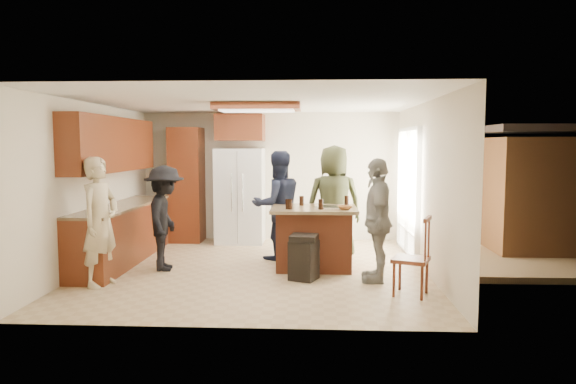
{
  "coord_description": "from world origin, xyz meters",
  "views": [
    {
      "loc": [
        0.85,
        -7.57,
        1.87
      ],
      "look_at": [
        0.46,
        0.24,
        1.15
      ],
      "focal_mm": 32.0,
      "sensor_mm": 36.0,
      "label": 1
    }
  ],
  "objects_px": {
    "person_counter": "(165,218)",
    "spindle_chair": "(413,259)",
    "person_side_right": "(377,220)",
    "person_behind_right": "(334,202)",
    "refrigerator": "(240,196)",
    "person_front_left": "(100,222)",
    "kitchen_island": "(314,237)",
    "person_behind_left": "(278,205)",
    "trash_bin": "(304,257)"
  },
  "relations": [
    {
      "from": "person_behind_left",
      "to": "spindle_chair",
      "type": "bearing_deg",
      "value": 108.4
    },
    {
      "from": "spindle_chair",
      "to": "refrigerator",
      "type": "bearing_deg",
      "value": 128.03
    },
    {
      "from": "person_behind_left",
      "to": "kitchen_island",
      "type": "distance_m",
      "value": 0.92
    },
    {
      "from": "person_behind_right",
      "to": "person_counter",
      "type": "bearing_deg",
      "value": 10.56
    },
    {
      "from": "person_behind_left",
      "to": "person_behind_right",
      "type": "xyz_separation_m",
      "value": [
        0.91,
        0.05,
        0.05
      ]
    },
    {
      "from": "person_counter",
      "to": "refrigerator",
      "type": "distance_m",
      "value": 2.37
    },
    {
      "from": "person_side_right",
      "to": "trash_bin",
      "type": "distance_m",
      "value": 1.13
    },
    {
      "from": "person_front_left",
      "to": "kitchen_island",
      "type": "xyz_separation_m",
      "value": [
        2.83,
        1.14,
        -0.38
      ]
    },
    {
      "from": "person_counter",
      "to": "refrigerator",
      "type": "relative_size",
      "value": 0.87
    },
    {
      "from": "person_front_left",
      "to": "person_behind_left",
      "type": "relative_size",
      "value": 0.97
    },
    {
      "from": "trash_bin",
      "to": "person_behind_left",
      "type": "bearing_deg",
      "value": 109.48
    },
    {
      "from": "kitchen_island",
      "to": "person_counter",
      "type": "bearing_deg",
      "value": -173.85
    },
    {
      "from": "kitchen_island",
      "to": "person_behind_right",
      "type": "bearing_deg",
      "value": 62.66
    },
    {
      "from": "refrigerator",
      "to": "kitchen_island",
      "type": "relative_size",
      "value": 1.41
    },
    {
      "from": "person_behind_left",
      "to": "person_side_right",
      "type": "xyz_separation_m",
      "value": [
        1.45,
        -1.3,
        -0.04
      ]
    },
    {
      "from": "person_counter",
      "to": "spindle_chair",
      "type": "bearing_deg",
      "value": -116.08
    },
    {
      "from": "person_front_left",
      "to": "person_side_right",
      "type": "distance_m",
      "value": 3.71
    },
    {
      "from": "person_counter",
      "to": "person_front_left",
      "type": "bearing_deg",
      "value": 138.48
    },
    {
      "from": "person_side_right",
      "to": "spindle_chair",
      "type": "bearing_deg",
      "value": 32.74
    },
    {
      "from": "person_counter",
      "to": "kitchen_island",
      "type": "distance_m",
      "value": 2.26
    },
    {
      "from": "person_side_right",
      "to": "spindle_chair",
      "type": "xyz_separation_m",
      "value": [
        0.36,
        -0.66,
        -0.39
      ]
    },
    {
      "from": "person_side_right",
      "to": "kitchen_island",
      "type": "relative_size",
      "value": 1.32
    },
    {
      "from": "person_behind_left",
      "to": "trash_bin",
      "type": "bearing_deg",
      "value": 85.15
    },
    {
      "from": "person_counter",
      "to": "spindle_chair",
      "type": "distance_m",
      "value": 3.65
    },
    {
      "from": "person_side_right",
      "to": "person_counter",
      "type": "bearing_deg",
      "value": -94.8
    },
    {
      "from": "kitchen_island",
      "to": "spindle_chair",
      "type": "bearing_deg",
      "value": -48.62
    },
    {
      "from": "kitchen_island",
      "to": "trash_bin",
      "type": "bearing_deg",
      "value": -101.13
    },
    {
      "from": "spindle_chair",
      "to": "person_counter",
      "type": "bearing_deg",
      "value": 161.56
    },
    {
      "from": "person_side_right",
      "to": "kitchen_island",
      "type": "distance_m",
      "value": 1.19
    },
    {
      "from": "person_counter",
      "to": "kitchen_island",
      "type": "xyz_separation_m",
      "value": [
        2.22,
        0.24,
        -0.31
      ]
    },
    {
      "from": "person_behind_right",
      "to": "person_behind_left",
      "type": "bearing_deg",
      "value": -5.32
    },
    {
      "from": "person_behind_left",
      "to": "refrigerator",
      "type": "bearing_deg",
      "value": -84.07
    },
    {
      "from": "person_counter",
      "to": "kitchen_island",
      "type": "relative_size",
      "value": 1.22
    },
    {
      "from": "person_behind_right",
      "to": "refrigerator",
      "type": "xyz_separation_m",
      "value": [
        -1.73,
        1.36,
        -0.03
      ]
    },
    {
      "from": "person_behind_left",
      "to": "person_side_right",
      "type": "relative_size",
      "value": 1.05
    },
    {
      "from": "person_behind_right",
      "to": "person_side_right",
      "type": "relative_size",
      "value": 1.1
    },
    {
      "from": "person_behind_left",
      "to": "trash_bin",
      "type": "relative_size",
      "value": 2.82
    },
    {
      "from": "kitchen_island",
      "to": "trash_bin",
      "type": "height_order",
      "value": "kitchen_island"
    },
    {
      "from": "refrigerator",
      "to": "spindle_chair",
      "type": "bearing_deg",
      "value": -51.97
    },
    {
      "from": "person_behind_left",
      "to": "refrigerator",
      "type": "xyz_separation_m",
      "value": [
        -0.82,
        1.4,
        0.01
      ]
    },
    {
      "from": "spindle_chair",
      "to": "person_side_right",
      "type": "bearing_deg",
      "value": 118.59
    },
    {
      "from": "person_behind_left",
      "to": "person_behind_right",
      "type": "relative_size",
      "value": 0.95
    },
    {
      "from": "person_front_left",
      "to": "person_counter",
      "type": "xyz_separation_m",
      "value": [
        0.6,
        0.9,
        -0.07
      ]
    },
    {
      "from": "kitchen_island",
      "to": "spindle_chair",
      "type": "xyz_separation_m",
      "value": [
        1.22,
        -1.39,
        -0.02
      ]
    },
    {
      "from": "spindle_chair",
      "to": "person_behind_right",
      "type": "bearing_deg",
      "value": 114.16
    },
    {
      "from": "refrigerator",
      "to": "person_side_right",
      "type": "bearing_deg",
      "value": -49.96
    },
    {
      "from": "person_front_left",
      "to": "person_behind_left",
      "type": "distance_m",
      "value": 2.82
    },
    {
      "from": "person_behind_left",
      "to": "person_side_right",
      "type": "height_order",
      "value": "person_behind_left"
    },
    {
      "from": "trash_bin",
      "to": "spindle_chair",
      "type": "height_order",
      "value": "spindle_chair"
    },
    {
      "from": "person_behind_right",
      "to": "person_counter",
      "type": "distance_m",
      "value": 2.69
    }
  ]
}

